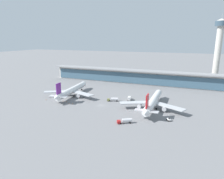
{
  "coord_description": "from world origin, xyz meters",
  "views": [
    {
      "loc": [
        61.05,
        -128.91,
        47.98
      ],
      "look_at": [
        0.0,
        20.69,
        7.18
      ],
      "focal_mm": 32.57,
      "sensor_mm": 36.0,
      "label": 1
    }
  ],
  "objects": [
    {
      "name": "airliner_centre_stand",
      "position": [
        36.37,
        7.26,
        4.92
      ],
      "size": [
        45.11,
        58.55,
        15.62
      ],
      "color": "white",
      "rests_on": "ground"
    },
    {
      "name": "airliner_left_stand",
      "position": [
        -34.15,
        13.0,
        4.92
      ],
      "size": [
        44.8,
        58.64,
        15.62
      ],
      "color": "white",
      "rests_on": "ground"
    },
    {
      "name": "terminal_building",
      "position": [
        0.0,
        81.98,
        7.87
      ],
      "size": [
        192.18,
        12.8,
        15.2
      ],
      "color": "beige",
      "rests_on": "ground"
    },
    {
      "name": "safety_cone_alpha",
      "position": [
        -23.69,
        -6.96,
        0.32
      ],
      "size": [
        0.62,
        0.62,
        0.7
      ],
      "color": "orange",
      "rests_on": "ground"
    },
    {
      "name": "safety_cone_delta",
      "position": [
        -46.59,
        -4.62,
        0.32
      ],
      "size": [
        0.62,
        0.62,
        0.7
      ],
      "color": "orange",
      "rests_on": "ground"
    },
    {
      "name": "control_tower",
      "position": [
        82.33,
        114.27,
        39.59
      ],
      "size": [
        12.0,
        12.0,
        72.62
      ],
      "color": "beige",
      "rests_on": "ground"
    },
    {
      "name": "ground_plane",
      "position": [
        0.0,
        0.0,
        0.0
      ],
      "size": [
        1200.0,
        1200.0,
        0.0
      ],
      "primitive_type": "plane",
      "color": "slate"
    },
    {
      "name": "service_truck_by_tail_olive",
      "position": [
        15.19,
        19.92,
        1.69
      ],
      "size": [
        4.02,
        7.64,
        3.1
      ],
      "color": "olive",
      "rests_on": "ground"
    },
    {
      "name": "service_truck_under_wing_red",
      "position": [
        26.64,
        -24.53,
        1.71
      ],
      "size": [
        8.51,
        6.41,
        2.95
      ],
      "color": "#B21E1E",
      "rests_on": "ground"
    },
    {
      "name": "safety_cone_charlie",
      "position": [
        -21.17,
        -5.85,
        0.32
      ],
      "size": [
        0.62,
        0.62,
        0.7
      ],
      "color": "orange",
      "rests_on": "ground"
    },
    {
      "name": "safety_cone_echo",
      "position": [
        -28.64,
        -2.79,
        0.32
      ],
      "size": [
        0.62,
        0.62,
        0.7
      ],
      "color": "orange",
      "rests_on": "ground"
    },
    {
      "name": "safety_cone_bravo",
      "position": [
        -31.86,
        -2.65,
        0.32
      ],
      "size": [
        0.62,
        0.62,
        0.7
      ],
      "color": "orange",
      "rests_on": "ground"
    },
    {
      "name": "service_truck_mid_apron_olive",
      "position": [
        4.32,
        12.49,
        1.71
      ],
      "size": [
        8.86,
        5.0,
        2.95
      ],
      "color": "olive",
      "rests_on": "ground"
    },
    {
      "name": "service_truck_near_nose_white",
      "position": [
        49.76,
        -11.22,
        0.87
      ],
      "size": [
        3.23,
        3.23,
        2.05
      ],
      "color": "silver",
      "rests_on": "ground"
    }
  ]
}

